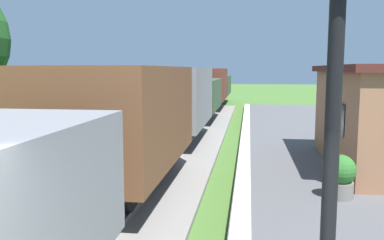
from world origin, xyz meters
TOP-DOWN VIEW (x-y plane):
  - freight_train at (-2.40, 17.28)m, footprint 2.50×39.20m
  - bench_down_platform at (4.28, 14.92)m, footprint 0.42×1.50m
  - potted_planter at (2.41, 7.12)m, footprint 0.64×0.64m
  - lamp_post_near at (1.08, 1.48)m, footprint 0.28×0.28m

SIDE VIEW (x-z plane):
  - bench_down_platform at x=4.28m, z-range 0.27..1.18m
  - potted_planter at x=2.41m, z-range 0.26..1.18m
  - freight_train at x=-2.40m, z-range 0.19..2.91m
  - lamp_post_near at x=1.08m, z-range 0.95..4.65m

